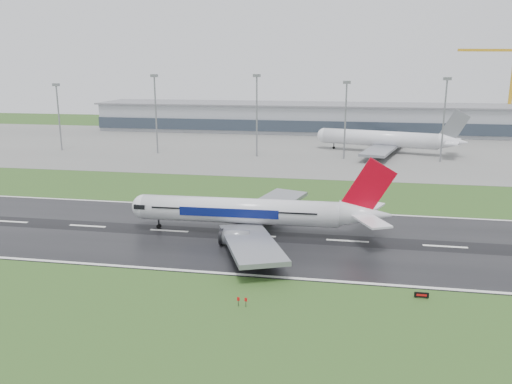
# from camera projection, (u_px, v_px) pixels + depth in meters

# --- Properties ---
(ground) EXTENTS (520.00, 520.00, 0.00)m
(ground) POSITION_uv_depth(u_px,v_px,m) (256.00, 236.00, 113.35)
(ground) COLOR #294B1B
(ground) RESTS_ON ground
(runway) EXTENTS (400.00, 45.00, 0.10)m
(runway) POSITION_uv_depth(u_px,v_px,m) (256.00, 236.00, 113.34)
(runway) COLOR black
(runway) RESTS_ON ground
(apron) EXTENTS (400.00, 130.00, 0.08)m
(apron) POSITION_uv_depth(u_px,v_px,m) (304.00, 148.00, 232.81)
(apron) COLOR slate
(apron) RESTS_ON ground
(terminal) EXTENTS (240.00, 36.00, 15.00)m
(terminal) POSITION_uv_depth(u_px,v_px,m) (313.00, 118.00, 288.36)
(terminal) COLOR #92969D
(terminal) RESTS_ON ground
(main_airliner) EXTENTS (59.08, 56.38, 17.08)m
(main_airliner) POSITION_uv_depth(u_px,v_px,m) (257.00, 196.00, 112.88)
(main_airliner) COLOR silver
(main_airliner) RESTS_ON runway
(parked_airliner) EXTENTS (77.28, 74.11, 18.83)m
(parked_airliner) POSITION_uv_depth(u_px,v_px,m) (386.00, 131.00, 218.89)
(parked_airliner) COLOR silver
(parked_airliner) RESTS_ON apron
(tower_crane) EXTENTS (46.87, 16.50, 47.31)m
(tower_crane) POSITION_uv_depth(u_px,v_px,m) (511.00, 89.00, 280.77)
(tower_crane) COLOR gold
(tower_crane) RESTS_ON ground
(runway_sign) EXTENTS (2.26, 0.98, 1.04)m
(runway_sign) POSITION_uv_depth(u_px,v_px,m) (421.00, 295.00, 83.00)
(runway_sign) COLOR black
(runway_sign) RESTS_ON ground
(floodmast_0) EXTENTS (0.64, 0.64, 27.86)m
(floodmast_0) POSITION_uv_depth(u_px,v_px,m) (59.00, 119.00, 223.29)
(floodmast_0) COLOR gray
(floodmast_0) RESTS_ON ground
(floodmast_1) EXTENTS (0.64, 0.64, 31.80)m
(floodmast_1) POSITION_uv_depth(u_px,v_px,m) (156.00, 116.00, 215.30)
(floodmast_1) COLOR gray
(floodmast_1) RESTS_ON ground
(floodmast_2) EXTENTS (0.64, 0.64, 31.98)m
(floodmast_2) POSITION_uv_depth(u_px,v_px,m) (257.00, 118.00, 208.01)
(floodmast_2) COLOR gray
(floodmast_2) RESTS_ON ground
(floodmast_3) EXTENTS (0.64, 0.64, 29.56)m
(floodmast_3) POSITION_uv_depth(u_px,v_px,m) (345.00, 122.00, 202.30)
(floodmast_3) COLOR gray
(floodmast_3) RESTS_ON ground
(floodmast_4) EXTENTS (0.64, 0.64, 31.10)m
(floodmast_4) POSITION_uv_depth(u_px,v_px,m) (444.00, 122.00, 195.85)
(floodmast_4) COLOR gray
(floodmast_4) RESTS_ON ground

